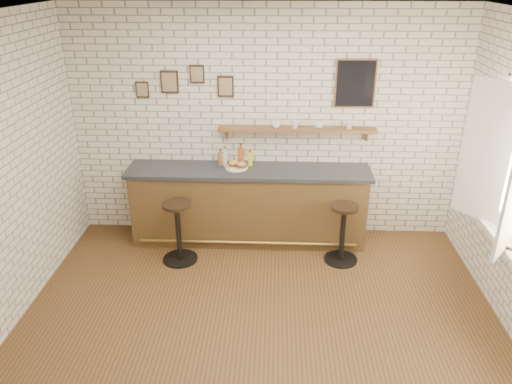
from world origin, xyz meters
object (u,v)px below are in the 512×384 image
ciabatta_sandwich (237,164)px  shelf_cup_d (349,125)px  bitters_bottle_amber (241,156)px  book_upper (508,241)px  sandwich_plate (237,168)px  shelf_cup_c (319,125)px  bar_counter (249,205)px  bar_stool_right (343,232)px  condiment_bottle_yellow (250,159)px  shelf_cup_b (295,124)px  bitters_bottle_brown (221,158)px  book_lower (506,241)px  shelf_cup_a (276,124)px  bitters_bottle_white (225,158)px  bar_stool_left (178,230)px

ciabatta_sandwich → shelf_cup_d: shelf_cup_d is taller
bitters_bottle_amber → book_upper: (2.69, -1.76, -0.17)m
shelf_cup_d → sandwich_plate: bearing=-174.7°
ciabatta_sandwich → shelf_cup_c: (1.02, 0.18, 0.48)m
bar_counter → bar_stool_right: (1.18, -0.49, -0.10)m
shelf_cup_d → condiment_bottle_yellow: bearing=-178.7°
bar_counter → shelf_cup_c: size_ratio=27.56×
book_upper → shelf_cup_b: bearing=175.5°
bitters_bottle_brown → book_lower: bitters_bottle_brown is taller
shelf_cup_c → shelf_cup_a: bearing=109.2°
bitters_bottle_white → book_lower: size_ratio=1.09×
shelf_cup_b → shelf_cup_a: bearing=123.1°
bar_stool_right → book_upper: book_upper is taller
condiment_bottle_yellow → bar_stool_right: (1.17, -0.63, -0.69)m
condiment_bottle_yellow → book_lower: size_ratio=0.90×
bitters_bottle_amber → bar_counter: bearing=-51.6°
sandwich_plate → book_lower: (2.74, -1.62, -0.08)m
bitters_bottle_amber → bar_stool_left: (-0.73, -0.70, -0.71)m
bar_counter → condiment_bottle_yellow: (0.01, 0.13, 0.59)m
bitters_bottle_amber → shelf_cup_d: size_ratio=3.08×
bitters_bottle_brown → bar_stool_left: (-0.46, -0.70, -0.68)m
bitters_bottle_white → shelf_cup_c: (1.19, 0.07, 0.43)m
sandwich_plate → condiment_bottle_yellow: size_ratio=1.38×
condiment_bottle_yellow → bar_stool_left: bearing=-140.3°
bar_counter → shelf_cup_b: shelf_cup_b is taller
bitters_bottle_amber → condiment_bottle_yellow: bearing=0.0°
shelf_cup_a → book_upper: size_ratio=0.50×
bar_counter → sandwich_plate: size_ratio=11.07×
bitters_bottle_white → bar_stool_right: 1.77m
bitters_bottle_brown → condiment_bottle_yellow: 0.38m
shelf_cup_a → shelf_cup_d: size_ratio=1.22×
bitters_bottle_brown → shelf_cup_c: 1.32m
sandwich_plate → shelf_cup_b: (0.73, 0.18, 0.53)m
bar_counter → bar_stool_right: bearing=-22.7°
bitters_bottle_amber → shelf_cup_b: (0.69, 0.07, 0.42)m
bitters_bottle_white → book_upper: bearing=-31.3°
shelf_cup_b → condiment_bottle_yellow: bearing=129.9°
shelf_cup_c → shelf_cup_d: size_ratio=1.16×
shelf_cup_d → book_upper: 2.33m
bar_stool_right → shelf_cup_d: (0.08, 0.69, 1.14)m
book_lower → shelf_cup_c: bearing=132.0°
ciabatta_sandwich → bitters_bottle_brown: size_ratio=1.19×
bar_stool_left → shelf_cup_b: (1.41, 0.77, 1.13)m
shelf_cup_b → book_lower: size_ratio=0.46×
bar_stool_right → shelf_cup_b: size_ratio=7.30×
shelf_cup_b → book_lower: 2.76m
bitters_bottle_amber → bar_stool_left: bitters_bottle_amber is taller
bar_counter → book_upper: 3.09m
book_upper → bitters_bottle_brown: bearing=-172.9°
bar_stool_right → shelf_cup_d: size_ratio=7.83×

